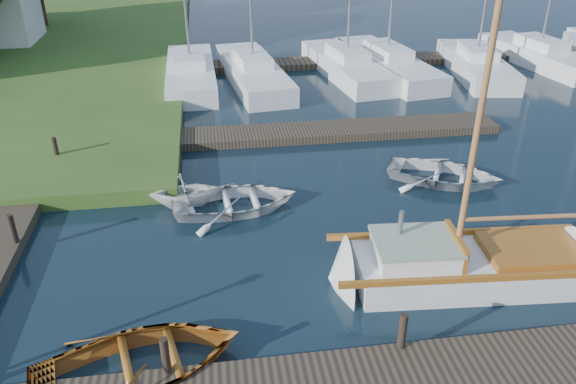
{
  "coord_description": "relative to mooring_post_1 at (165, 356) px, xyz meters",
  "views": [
    {
      "loc": [
        -1.89,
        -12.84,
        8.19
      ],
      "look_at": [
        0.0,
        0.0,
        1.2
      ],
      "focal_mm": 35.0,
      "sensor_mm": 36.0,
      "label": 1
    }
  ],
  "objects": [
    {
      "name": "ground",
      "position": [
        3.0,
        5.0,
        -0.7
      ],
      "size": [
        160.0,
        160.0,
        0.0
      ],
      "primitive_type": "plane",
      "color": "black",
      "rests_on": "ground"
    },
    {
      "name": "left_dock",
      "position": [
        -5.0,
        7.0,
        -0.55
      ],
      "size": [
        2.2,
        18.0,
        0.3
      ],
      "primitive_type": "cube",
      "color": "black",
      "rests_on": "ground"
    },
    {
      "name": "far_dock",
      "position": [
        5.0,
        11.5,
        -0.55
      ],
      "size": [
        14.0,
        1.6,
        0.3
      ],
      "primitive_type": "cube",
      "color": "black",
      "rests_on": "ground"
    },
    {
      "name": "pontoon",
      "position": [
        13.0,
        21.0,
        -0.55
      ],
      "size": [
        30.0,
        1.6,
        0.3
      ],
      "primitive_type": "cube",
      "color": "black",
      "rests_on": "ground"
    },
    {
      "name": "mooring_post_1",
      "position": [
        0.0,
        0.0,
        0.0
      ],
      "size": [
        0.16,
        0.16,
        0.8
      ],
      "primitive_type": "cylinder",
      "color": "black",
      "rests_on": "near_dock"
    },
    {
      "name": "mooring_post_2",
      "position": [
        4.5,
        0.0,
        0.0
      ],
      "size": [
        0.16,
        0.16,
        0.8
      ],
      "primitive_type": "cylinder",
      "color": "black",
      "rests_on": "near_dock"
    },
    {
      "name": "mooring_post_4",
      "position": [
        -4.0,
        5.0,
        0.0
      ],
      "size": [
        0.16,
        0.16,
        0.8
      ],
      "primitive_type": "cylinder",
      "color": "black",
      "rests_on": "left_dock"
    },
    {
      "name": "mooring_post_5",
      "position": [
        -4.0,
        10.0,
        0.0
      ],
      "size": [
        0.16,
        0.16,
        0.8
      ],
      "primitive_type": "cylinder",
      "color": "black",
      "rests_on": "left_dock"
    },
    {
      "name": "sailboat",
      "position": [
        6.91,
        2.22,
        -0.36
      ],
      "size": [
        7.27,
        2.47,
        9.83
      ],
      "rotation": [
        0.0,
        0.0,
        -0.07
      ],
      "color": "silver",
      "rests_on": "ground"
    },
    {
      "name": "dinghy",
      "position": [
        -0.53,
        0.3,
        -0.29
      ],
      "size": [
        4.5,
        3.67,
        0.82
      ],
      "primitive_type": "imported",
      "rotation": [
        0.0,
        0.0,
        1.81
      ],
      "color": "brown",
      "rests_on": "ground"
    },
    {
      "name": "tender_a",
      "position": [
        1.66,
        6.37,
        -0.33
      ],
      "size": [
        3.82,
        2.89,
        0.75
      ],
      "primitive_type": "imported",
      "rotation": [
        0.0,
        0.0,
        1.66
      ],
      "color": "silver",
      "rests_on": "ground"
    },
    {
      "name": "tender_b",
      "position": [
        0.25,
        6.88,
        -0.15
      ],
      "size": [
        2.22,
        1.96,
        1.09
      ],
      "primitive_type": "imported",
      "rotation": [
        0.0,
        0.0,
        1.66
      ],
      "color": "silver",
      "rests_on": "ground"
    },
    {
      "name": "tender_c",
      "position": [
        8.32,
        7.18,
        -0.34
      ],
      "size": [
        4.29,
        3.87,
        0.73
      ],
      "primitive_type": "imported",
      "rotation": [
        0.0,
        0.0,
        1.08
      ],
      "color": "silver",
      "rests_on": "ground"
    },
    {
      "name": "marina_boat_0",
      "position": [
        0.33,
        18.85,
        -0.13
      ],
      "size": [
        2.34,
        7.96,
        10.36
      ],
      "rotation": [
        0.0,
        0.0,
        1.59
      ],
      "color": "silver",
      "rests_on": "ground"
    },
    {
      "name": "marina_boat_1",
      "position": [
        3.29,
        18.61,
        -0.14
      ],
      "size": [
        3.23,
        8.63,
        9.52
      ],
      "rotation": [
        0.0,
        0.0,
        1.7
      ],
      "color": "silver",
      "rests_on": "ground"
    },
    {
      "name": "marina_boat_2",
      "position": [
        8.02,
        19.01,
        -0.13
      ],
      "size": [
        3.29,
        8.13,
        10.75
      ],
      "rotation": [
        0.0,
        0.0,
        1.71
      ],
      "color": "silver",
      "rests_on": "ground"
    },
    {
      "name": "marina_boat_3",
      "position": [
        10.14,
        19.19,
        -0.12
      ],
      "size": [
        3.49,
        8.91,
        11.98
      ],
      "rotation": [
        0.0,
        0.0,
        1.72
      ],
      "color": "silver",
      "rests_on": "ground"
    },
    {
      "name": "marina_boat_4",
      "position": [
        14.5,
        18.31,
        -0.13
      ],
      "size": [
        3.27,
        7.66,
        10.24
      ],
      "rotation": [
        0.0,
        0.0,
        1.42
      ],
      "color": "silver",
      "rests_on": "ground"
    },
    {
      "name": "marina_boat_5",
      "position": [
        18.57,
        19.48,
        -0.12
      ],
      "size": [
        3.42,
        8.08,
        11.91
      ],
      "rotation": [
        0.0,
        0.0,
        1.73
      ],
      "color": "silver",
      "rests_on": "ground"
    }
  ]
}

